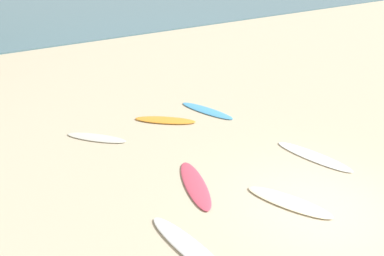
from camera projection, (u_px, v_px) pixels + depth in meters
name	position (u px, v px, depth m)	size (l,w,h in m)	color
ground_plane	(322.00, 209.00, 9.71)	(120.00, 120.00, 0.00)	beige
surfboard_0	(165.00, 120.00, 14.10)	(0.56, 2.18, 0.09)	orange
surfboard_1	(314.00, 156.00, 11.88)	(0.57, 2.46, 0.06)	white
surfboard_2	(195.00, 185.00, 10.56)	(0.56, 2.31, 0.07)	#D4475F
surfboard_3	(96.00, 138.00, 12.93)	(0.49, 2.08, 0.07)	silver
surfboard_4	(190.00, 248.00, 8.45)	(0.50, 2.59, 0.08)	white
surfboard_5	(289.00, 202.00, 9.89)	(0.59, 2.22, 0.08)	#F9EAC1
surfboard_6	(207.00, 111.00, 14.86)	(0.52, 2.34, 0.06)	#49A0D6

